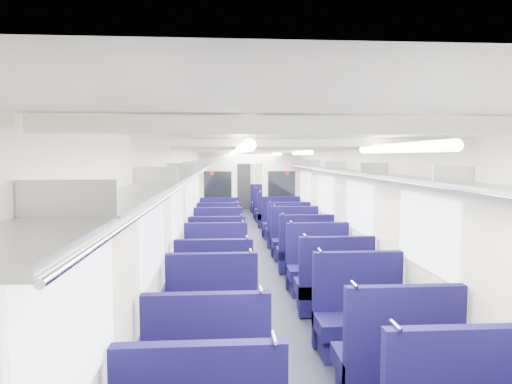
{
  "coord_description": "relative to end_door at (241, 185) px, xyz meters",
  "views": [
    {
      "loc": [
        -0.68,
        -9.58,
        2.2
      ],
      "look_at": [
        0.12,
        1.87,
        1.28
      ],
      "focal_mm": 31.22,
      "sensor_mm": 36.0,
      "label": 1
    }
  ],
  "objects": [
    {
      "name": "end_door",
      "position": [
        0.0,
        0.0,
        0.0
      ],
      "size": [
        0.75,
        0.06,
        2.0
      ],
      "primitive_type": "cube",
      "color": "black",
      "rests_on": "floor"
    },
    {
      "name": "seat_24",
      "position": [
        -0.83,
        -2.59,
        -0.65
      ],
      "size": [
        1.03,
        0.57,
        1.15
      ],
      "color": "#110D42",
      "rests_on": "floor"
    },
    {
      "name": "dado_left",
      "position": [
        -1.39,
        -8.94,
        -0.65
      ],
      "size": [
        0.03,
        17.9,
        0.7
      ],
      "primitive_type": "cube",
      "color": "#131037",
      "rests_on": "floor"
    },
    {
      "name": "wall_far",
      "position": [
        0.0,
        0.06,
        0.18
      ],
      "size": [
        2.8,
        0.02,
        2.35
      ],
      "primitive_type": "cube",
      "color": "silver",
      "rests_on": "floor"
    },
    {
      "name": "dado_right",
      "position": [
        1.39,
        -8.94,
        -0.65
      ],
      "size": [
        0.03,
        17.9,
        0.7
      ],
      "primitive_type": "cube",
      "color": "#131037",
      "rests_on": "floor"
    },
    {
      "name": "seat_7",
      "position": [
        0.83,
        -13.77,
        -0.65
      ],
      "size": [
        1.03,
        0.57,
        1.15
      ],
      "color": "#110D42",
      "rests_on": "floor"
    },
    {
      "name": "luggage_rack_right",
      "position": [
        1.21,
        -8.94,
        0.97
      ],
      "size": [
        0.36,
        17.4,
        0.18
      ],
      "color": "#B2B5BA",
      "rests_on": "wall_right"
    },
    {
      "name": "seat_27",
      "position": [
        0.83,
        -1.35,
        -0.65
      ],
      "size": [
        1.03,
        0.57,
        1.15
      ],
      "color": "#110D42",
      "rests_on": "floor"
    },
    {
      "name": "seat_18",
      "position": [
        -0.83,
        -6.98,
        -0.65
      ],
      "size": [
        1.03,
        0.57,
        1.15
      ],
      "color": "#110D42",
      "rests_on": "floor"
    },
    {
      "name": "seat_15",
      "position": [
        0.83,
        -9.17,
        -0.65
      ],
      "size": [
        1.03,
        0.57,
        1.15
      ],
      "color": "#110D42",
      "rests_on": "floor"
    },
    {
      "name": "seat_9",
      "position": [
        0.83,
        -12.53,
        -0.65
      ],
      "size": [
        1.03,
        0.57,
        1.15
      ],
      "color": "#110D42",
      "rests_on": "floor"
    },
    {
      "name": "seat_12",
      "position": [
        -0.83,
        -10.38,
        -0.65
      ],
      "size": [
        1.03,
        0.57,
        1.15
      ],
      "color": "#110D42",
      "rests_on": "floor"
    },
    {
      "name": "seat_13",
      "position": [
        0.83,
        -10.27,
        -0.65
      ],
      "size": [
        1.03,
        0.57,
        1.15
      ],
      "color": "#110D42",
      "rests_on": "floor"
    },
    {
      "name": "seat_22",
      "position": [
        -0.83,
        -3.78,
        -0.65
      ],
      "size": [
        1.03,
        0.57,
        1.15
      ],
      "color": "#110D42",
      "rests_on": "floor"
    },
    {
      "name": "seat_21",
      "position": [
        0.83,
        -4.9,
        -0.65
      ],
      "size": [
        1.03,
        0.57,
        1.15
      ],
      "color": "#110D42",
      "rests_on": "floor"
    },
    {
      "name": "seat_10",
      "position": [
        -0.83,
        -11.43,
        -0.65
      ],
      "size": [
        1.03,
        0.57,
        1.15
      ],
      "color": "#110D42",
      "rests_on": "floor"
    },
    {
      "name": "seat_8",
      "position": [
        -0.83,
        -12.61,
        -0.65
      ],
      "size": [
        1.03,
        0.57,
        1.15
      ],
      "color": "#110D42",
      "rests_on": "floor"
    },
    {
      "name": "seat_4",
      "position": [
        -0.83,
        -14.91,
        -0.65
      ],
      "size": [
        1.03,
        0.57,
        1.15
      ],
      "color": "#110D42",
      "rests_on": "floor"
    },
    {
      "name": "ceiling_fittings",
      "position": [
        0.0,
        -9.2,
        1.29
      ],
      "size": [
        2.7,
        16.06,
        0.11
      ],
      "color": "silver",
      "rests_on": "ceiling"
    },
    {
      "name": "seat_25",
      "position": [
        0.83,
        -2.58,
        -0.65
      ],
      "size": [
        1.03,
        0.57,
        1.15
      ],
      "color": "#110D42",
      "rests_on": "floor"
    },
    {
      "name": "bulkhead",
      "position": [
        -0.0,
        -6.36,
        0.23
      ],
      "size": [
        2.8,
        0.1,
        2.35
      ],
      "color": "silver",
      "rests_on": "floor"
    },
    {
      "name": "wall_left",
      "position": [
        -1.4,
        -8.94,
        0.18
      ],
      "size": [
        0.02,
        18.0,
        2.35
      ],
      "primitive_type": "cube",
      "color": "silver",
      "rests_on": "floor"
    },
    {
      "name": "seat_11",
      "position": [
        0.83,
        -11.54,
        -0.65
      ],
      "size": [
        1.03,
        0.57,
        1.15
      ],
      "color": "#110D42",
      "rests_on": "floor"
    },
    {
      "name": "seat_26",
      "position": [
        -0.83,
        -1.48,
        -0.65
      ],
      "size": [
        1.03,
        0.57,
        1.15
      ],
      "color": "#110D42",
      "rests_on": "floor"
    },
    {
      "name": "floor",
      "position": [
        0.0,
        -8.94,
        -1.0
      ],
      "size": [
        2.8,
        18.0,
        0.01
      ],
      "primitive_type": "cube",
      "color": "black",
      "rests_on": "ground"
    },
    {
      "name": "seat_20",
      "position": [
        -0.83,
        -4.76,
        -0.65
      ],
      "size": [
        1.03,
        0.57,
        1.15
      ],
      "color": "#110D42",
      "rests_on": "floor"
    },
    {
      "name": "seat_17",
      "position": [
        0.83,
        -7.97,
        -0.65
      ],
      "size": [
        1.03,
        0.57,
        1.15
      ],
      "color": "#110D42",
      "rests_on": "floor"
    },
    {
      "name": "seat_16",
      "position": [
        -0.83,
        -7.97,
        -0.65
      ],
      "size": [
        1.03,
        0.57,
        1.15
      ],
      "color": "#110D42",
      "rests_on": "floor"
    },
    {
      "name": "wall_right",
      "position": [
        1.4,
        -8.94,
        0.18
      ],
      "size": [
        0.02,
        18.0,
        2.35
      ],
      "primitive_type": "cube",
      "color": "silver",
      "rests_on": "floor"
    },
    {
      "name": "ceiling",
      "position": [
        0.0,
        -8.94,
        1.35
      ],
      "size": [
        2.8,
        18.0,
        0.01
      ],
      "primitive_type": "cube",
      "color": "white",
      "rests_on": "wall_left"
    },
    {
      "name": "seat_19",
      "position": [
        0.83,
        -6.76,
        -0.65
      ],
      "size": [
        1.03,
        0.57,
        1.15
      ],
      "color": "#110D42",
      "rests_on": "floor"
    },
    {
      "name": "windows",
      "position": [
        0.0,
        -9.4,
        0.42
      ],
      "size": [
        2.78,
        15.6,
        0.75
      ],
      "color": "white",
      "rests_on": "wall_left"
    },
    {
      "name": "seat_23",
      "position": [
        0.83,
        -3.64,
        -0.65
      ],
      "size": [
        1.03,
        0.57,
        1.15
      ],
      "color": "#110D42",
      "rests_on": "floor"
    },
    {
      "name": "luggage_rack_left",
      "position": [
        -1.21,
        -8.94,
        0.97
      ],
      "size": [
        0.36,
        17.4,
        0.18
      ],
      "color": "#B2B5BA",
      "rests_on": "wall_left"
    },
    {
      "name": "seat_14",
      "position": [
        -0.83,
        -9.28,
        -0.65
      ],
      "size": [
        1.03,
        0.57,
        1.15
      ],
      "color": "#110D42",
      "rests_on": "floor"
    },
    {
      "name": "seat_5",
      "position": [
        0.83,
        -14.82,
        -0.65
      ],
      "size": [
        1.03,
        0.57,
        1.15
      ],
      "color": "#110D42",
      "rests_on": "floor"
    },
    {
      "name": "seat_6",
      "position": [
        -0.83,
        -13.74,
        -0.65
      ],
      "size": [
        1.03,
        0.57,
        1.15
      ],
      "color": "#110D42",
      "rests_on": "floor"
    }
  ]
}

